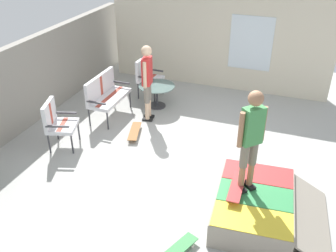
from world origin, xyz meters
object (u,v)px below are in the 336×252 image
at_px(skate_ramp, 256,205).
at_px(patio_bench, 105,92).
at_px(patio_chair_by_wall, 56,120).
at_px(person_skater, 251,135).
at_px(patio_table, 157,92).
at_px(person_watching, 147,77).
at_px(skateboard_on_ramp, 237,186).
at_px(skateboard_by_bench, 135,131).
at_px(skateboard_spare, 176,251).
at_px(patio_chair_near_house, 146,74).

height_order(skate_ramp, patio_bench, patio_bench).
xyz_separation_m(patio_chair_by_wall, person_skater, (-0.60, -3.96, 0.82)).
bearing_deg(patio_table, skate_ramp, -136.67).
height_order(person_watching, person_skater, person_skater).
xyz_separation_m(patio_bench, person_skater, (-2.16, -3.69, 0.82)).
bearing_deg(skate_ramp, person_skater, 65.88).
height_order(patio_bench, patio_table, patio_bench).
xyz_separation_m(patio_bench, skateboard_on_ramp, (-2.28, -3.58, -0.09)).
height_order(person_skater, skateboard_on_ramp, person_skater).
relative_size(patio_bench, skateboard_by_bench, 1.52).
xyz_separation_m(skateboard_spare, skateboard_on_ramp, (1.20, -0.60, 0.44)).
relative_size(patio_chair_near_house, skateboard_by_bench, 1.24).
height_order(patio_chair_near_house, patio_chair_by_wall, same).
height_order(patio_bench, skateboard_by_bench, patio_bench).
relative_size(skate_ramp, person_skater, 1.11).
bearing_deg(skateboard_by_bench, person_skater, -120.21).
relative_size(skate_ramp, person_watching, 1.06).
bearing_deg(skateboard_by_bench, patio_bench, 59.33).
bearing_deg(skateboard_spare, person_watching, 28.34).
distance_m(person_watching, skateboard_spare, 4.27).
height_order(skateboard_by_bench, skateboard_spare, same).
xyz_separation_m(patio_table, person_skater, (-3.04, -2.74, 1.03)).
distance_m(patio_chair_by_wall, skateboard_on_ramp, 3.92).
height_order(patio_table, skateboard_by_bench, patio_table).
bearing_deg(patio_bench, patio_chair_near_house, -18.57).
bearing_deg(patio_bench, skateboard_on_ramp, -122.44).
bearing_deg(skateboard_by_bench, skateboard_on_ramp, -123.12).
height_order(patio_table, person_watching, person_watching).
distance_m(patio_chair_by_wall, skateboard_by_bench, 1.69).
bearing_deg(skateboard_on_ramp, patio_bench, 57.56).
bearing_deg(person_watching, patio_chair_by_wall, 143.78).
bearing_deg(person_watching, skateboard_by_bench, -179.89).
distance_m(patio_chair_near_house, person_skater, 4.87).
bearing_deg(skateboard_by_bench, patio_chair_near_house, 15.42).
xyz_separation_m(patio_bench, skateboard_by_bench, (-0.60, -1.01, -0.53)).
bearing_deg(skate_ramp, patio_bench, 59.99).
bearing_deg(patio_table, person_watching, -175.27).
xyz_separation_m(person_watching, skateboard_on_ramp, (-2.46, -2.57, -0.54)).
xyz_separation_m(skate_ramp, person_skater, (0.10, 0.22, 1.22)).
bearing_deg(patio_chair_by_wall, person_skater, -98.57).
relative_size(patio_chair_by_wall, person_skater, 0.60).
bearing_deg(skateboard_by_bench, skateboard_spare, -145.56).
height_order(patio_chair_by_wall, skateboard_on_ramp, patio_chair_by_wall).
xyz_separation_m(person_skater, skateboard_by_bench, (1.56, 2.68, -1.35)).
xyz_separation_m(patio_chair_by_wall, skateboard_spare, (-1.91, -3.25, -0.53)).
bearing_deg(patio_chair_near_house, skateboard_spare, -152.60).
relative_size(patio_chair_near_house, patio_chair_by_wall, 1.00).
bearing_deg(skateboard_spare, patio_chair_by_wall, 59.57).
height_order(patio_chair_by_wall, patio_table, patio_chair_by_wall).
height_order(patio_chair_by_wall, skateboard_by_bench, patio_chair_by_wall).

